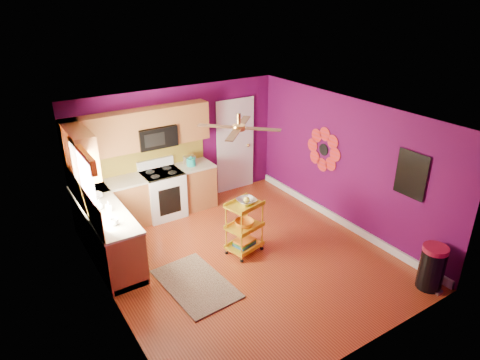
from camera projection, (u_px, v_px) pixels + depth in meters
ground at (245, 257)px, 7.38m from camera, size 5.00×5.00×0.00m
room_envelope at (247, 170)px, 6.72m from camera, size 4.54×5.04×2.52m
lower_cabinets at (131, 213)px, 7.93m from camera, size 2.81×2.31×0.94m
electric_range at (163, 193)px, 8.57m from camera, size 0.76×0.66×1.13m
upper_cabinetry at (122, 137)px, 7.69m from camera, size 2.80×2.30×1.26m
left_window at (83, 172)px, 6.38m from camera, size 0.08×1.35×1.08m
panel_door at (235, 146)px, 9.52m from camera, size 0.95×0.11×2.15m
right_wall_art at (360, 160)px, 7.62m from camera, size 0.04×2.74×1.04m
ceiling_fan at (239, 127)px, 6.59m from camera, size 1.01×1.01×0.26m
shag_rug at (196, 284)px, 6.70m from camera, size 0.98×1.50×0.02m
rolling_cart at (245, 225)px, 7.31m from camera, size 0.67×0.56×1.06m
trash_can at (432, 267)px, 6.51m from camera, size 0.40×0.42×0.73m
teal_kettle at (191, 162)px, 8.67m from camera, size 0.18×0.18×0.21m
toaster at (190, 160)px, 8.75m from camera, size 0.22×0.15×0.18m
soap_bottle_a at (108, 206)px, 6.89m from camera, size 0.08×0.08×0.18m
soap_bottle_b at (99, 204)px, 6.96m from camera, size 0.14×0.14×0.17m
counter_dish at (94, 197)px, 7.34m from camera, size 0.29×0.29×0.07m
counter_cup at (114, 222)px, 6.50m from camera, size 0.13×0.13×0.11m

